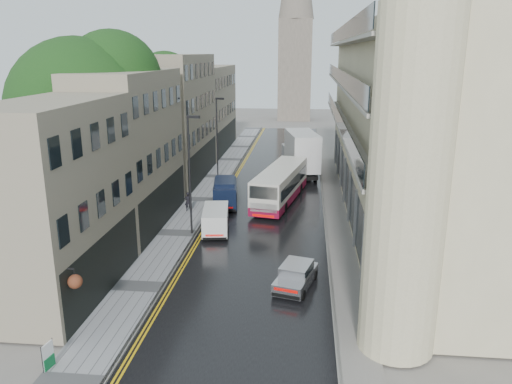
% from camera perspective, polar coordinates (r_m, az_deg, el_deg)
% --- Properties ---
extents(road, '(9.00, 85.00, 0.02)m').
position_cam_1_polar(road, '(42.39, 1.57, -1.19)').
color(road, black).
rests_on(road, ground).
extents(left_sidewalk, '(2.70, 85.00, 0.12)m').
position_cam_1_polar(left_sidewalk, '(43.19, -6.20, -0.89)').
color(left_sidewalk, gray).
rests_on(left_sidewalk, ground).
extents(right_sidewalk, '(1.80, 85.00, 0.12)m').
position_cam_1_polar(right_sidewalk, '(42.34, 8.87, -1.33)').
color(right_sidewalk, slate).
rests_on(right_sidewalk, ground).
extents(old_shop_row, '(4.50, 56.00, 12.00)m').
position_cam_1_polar(old_shop_row, '(45.16, -10.27, 7.40)').
color(old_shop_row, gray).
rests_on(old_shop_row, ground).
extents(modern_block, '(8.00, 40.00, 14.00)m').
position_cam_1_polar(modern_block, '(39.99, 16.48, 7.41)').
color(modern_block, beige).
rests_on(modern_block, ground).
extents(church_spire, '(6.40, 6.40, 40.00)m').
position_cam_1_polar(church_spire, '(95.28, 4.63, 20.30)').
color(church_spire, gray).
rests_on(church_spire, ground).
extents(tree_near, '(10.56, 10.56, 13.89)m').
position_cam_1_polar(tree_near, '(36.80, -19.22, 6.42)').
color(tree_near, black).
rests_on(tree_near, ground).
extents(tree_far, '(9.24, 9.24, 12.46)m').
position_cam_1_polar(tree_far, '(48.77, -12.46, 8.16)').
color(tree_far, black).
rests_on(tree_far, ground).
extents(cream_bus, '(4.37, 10.93, 2.91)m').
position_cam_1_polar(cream_bus, '(39.73, 0.22, -0.15)').
color(cream_bus, silver).
rests_on(cream_bus, road).
extents(white_lorry, '(4.32, 9.08, 4.59)m').
position_cam_1_polar(white_lorry, '(49.38, 4.15, 3.97)').
color(white_lorry, silver).
rests_on(white_lorry, road).
extents(silver_hatchback, '(2.47, 3.92, 1.36)m').
position_cam_1_polar(silver_hatchback, '(26.53, 2.24, -10.34)').
color(silver_hatchback, '#9A9A9E').
rests_on(silver_hatchback, road).
extents(white_van, '(2.24, 4.18, 1.80)m').
position_cam_1_polar(white_van, '(34.02, -6.07, -3.99)').
color(white_van, silver).
rests_on(white_van, road).
extents(navy_van, '(2.48, 4.83, 2.36)m').
position_cam_1_polar(navy_van, '(39.83, -4.81, -0.58)').
color(navy_van, black).
rests_on(navy_van, road).
extents(pedestrian, '(0.63, 0.49, 1.54)m').
position_cam_1_polar(pedestrian, '(39.95, -7.77, -1.08)').
color(pedestrian, black).
rests_on(pedestrian, left_sidewalk).
extents(lamp_post_near, '(0.94, 0.38, 8.18)m').
position_cam_1_polar(lamp_post_near, '(34.12, -7.59, 1.79)').
color(lamp_post_near, black).
rests_on(lamp_post_near, left_sidewalk).
extents(lamp_post_far, '(0.90, 0.54, 7.98)m').
position_cam_1_polar(lamp_post_far, '(49.07, -4.47, 6.02)').
color(lamp_post_far, black).
rests_on(lamp_post_far, left_sidewalk).
extents(estate_sign, '(0.20, 0.66, 1.10)m').
position_cam_1_polar(estate_sign, '(22.51, -22.68, -16.90)').
color(estate_sign, white).
rests_on(estate_sign, left_sidewalk).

